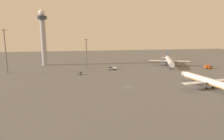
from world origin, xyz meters
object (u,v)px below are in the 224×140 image
Objects in this scene: fuel_truck at (112,68)px; apron_light_west at (5,49)px; airplane_terminal_side at (169,61)px; catering_truck at (208,67)px; apron_light_east at (86,51)px; airplane_far_stand at (208,81)px; pushback_tug at (80,73)px; control_tower at (43,34)px.

fuel_truck is 0.21× the size of apron_light_west.
airplane_terminal_side is 7.25× the size of catering_truck.
apron_light_west is at bearing -166.86° from apron_light_east.
catering_truck is 0.19× the size of apron_light_west.
airplane_far_stand is at bearing 101.41° from airplane_terminal_side.
airplane_far_stand is at bearing -126.06° from fuel_truck.
airplane_far_stand is at bearing -25.87° from apron_light_west.
apron_light_west is (-77.38, -1.64, 16.49)m from fuel_truck.
pushback_tug is (-78.12, -24.75, -3.34)m from airplane_terminal_side.
airplane_terminal_side is at bearing 161.24° from pushback_tug.
catering_truck is at bearing -11.63° from apron_light_east.
fuel_truck is at bearing -80.71° from catering_truck.
control_tower is 7.99× the size of catering_truck.
airplane_far_stand reaches higher than pushback_tug.
control_tower reaches higher than apron_light_west.
airplane_terminal_side is (108.99, -21.35, -23.22)m from control_tower.
control_tower reaches higher than catering_truck.
apron_light_west is 1.33× the size of apron_light_east.
airplane_far_stand is 1.25× the size of apron_light_west.
control_tower is 113.46m from airplane_terminal_side.
apron_light_east is (-97.90, 20.14, 12.24)m from catering_truck.
pushback_tug is (30.87, -46.10, -26.56)m from control_tower.
control_tower is 2.02× the size of apron_light_east.
fuel_truck is (-42.81, 59.91, -2.52)m from airplane_far_stand.
catering_truck is 156.68m from apron_light_west.
pushback_tug is 0.15× the size of apron_light_east.
apron_light_east is (36.61, -19.82, -13.81)m from control_tower.
pushback_tug is (-68.15, 45.49, -2.82)m from airplane_far_stand.
airplane_far_stand is 134.31m from apron_light_west.
apron_light_west is (-130.16, -11.96, 13.44)m from airplane_terminal_side.
apron_light_east reaches higher than airplane_far_stand.
catering_truck is at bearing 163.38° from airplane_terminal_side.
fuel_truck is at bearing 116.18° from airplane_far_stand.
catering_truck is (25.52, -18.62, -2.83)m from airplane_terminal_side.
pushback_tug is 29.77m from apron_light_east.
airplane_terminal_side is at bearing -11.08° from control_tower.
airplane_far_stand is 1.66× the size of apron_light_east.
catering_truck is 0.25× the size of apron_light_east.
catering_truck is (134.51, -39.97, -26.05)m from control_tower.
control_tower reaches higher than apron_light_east.
pushback_tug is at bearing 138.05° from fuel_truck.
airplane_terminal_side is 1.38× the size of apron_light_west.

